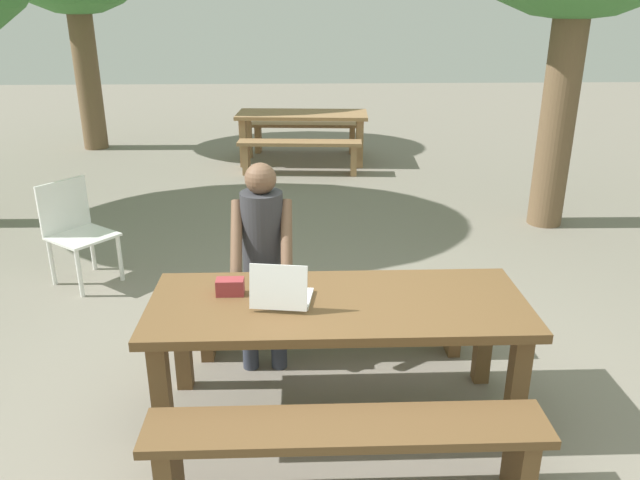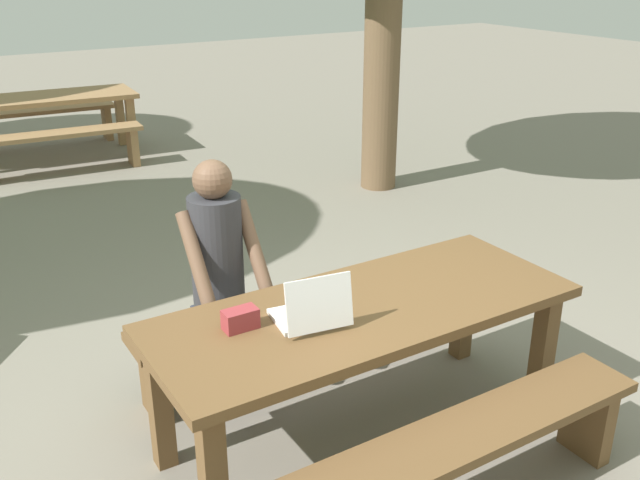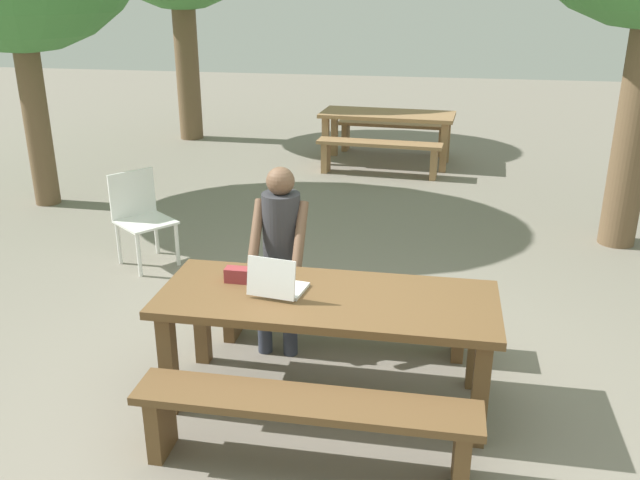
{
  "view_description": "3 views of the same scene",
  "coord_description": "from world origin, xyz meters",
  "px_view_note": "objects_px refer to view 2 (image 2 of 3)",
  "views": [
    {
      "loc": [
        -0.2,
        -2.92,
        2.18
      ],
      "look_at": [
        -0.09,
        0.25,
        0.95
      ],
      "focal_mm": 34.79,
      "sensor_mm": 36.0,
      "label": 1
    },
    {
      "loc": [
        -1.68,
        -2.33,
        2.2
      ],
      "look_at": [
        -0.09,
        0.25,
        0.95
      ],
      "focal_mm": 39.85,
      "sensor_mm": 36.0,
      "label": 2
    },
    {
      "loc": [
        0.59,
        -3.57,
        2.45
      ],
      "look_at": [
        -0.09,
        0.25,
        0.95
      ],
      "focal_mm": 38.3,
      "sensor_mm": 36.0,
      "label": 3
    }
  ],
  "objects_px": {
    "picnic_table_front": "(365,324)",
    "small_pouch": "(240,319)",
    "person_seated": "(221,271)",
    "picnic_table_mid": "(49,105)",
    "laptop": "(312,311)"
  },
  "relations": [
    {
      "from": "picnic_table_front",
      "to": "small_pouch",
      "type": "distance_m",
      "value": 0.6
    },
    {
      "from": "small_pouch",
      "to": "person_seated",
      "type": "xyz_separation_m",
      "value": [
        0.15,
        0.53,
        -0.02
      ]
    },
    {
      "from": "small_pouch",
      "to": "picnic_table_mid",
      "type": "xyz_separation_m",
      "value": [
        0.44,
        5.74,
        -0.15
      ]
    },
    {
      "from": "person_seated",
      "to": "picnic_table_mid",
      "type": "height_order",
      "value": "person_seated"
    },
    {
      "from": "picnic_table_front",
      "to": "small_pouch",
      "type": "height_order",
      "value": "small_pouch"
    },
    {
      "from": "person_seated",
      "to": "small_pouch",
      "type": "bearing_deg",
      "value": -105.63
    },
    {
      "from": "picnic_table_front",
      "to": "picnic_table_mid",
      "type": "height_order",
      "value": "picnic_table_mid"
    },
    {
      "from": "small_pouch",
      "to": "person_seated",
      "type": "height_order",
      "value": "person_seated"
    },
    {
      "from": "picnic_table_front",
      "to": "laptop",
      "type": "distance_m",
      "value": 0.34
    },
    {
      "from": "person_seated",
      "to": "picnic_table_mid",
      "type": "xyz_separation_m",
      "value": [
        0.29,
        5.22,
        -0.13
      ]
    },
    {
      "from": "laptop",
      "to": "picnic_table_mid",
      "type": "height_order",
      "value": "laptop"
    },
    {
      "from": "picnic_table_front",
      "to": "laptop",
      "type": "xyz_separation_m",
      "value": [
        -0.3,
        -0.02,
        0.16
      ]
    },
    {
      "from": "laptop",
      "to": "picnic_table_mid",
      "type": "relative_size",
      "value": 0.18
    },
    {
      "from": "person_seated",
      "to": "picnic_table_front",
      "type": "bearing_deg",
      "value": -55.74
    },
    {
      "from": "picnic_table_front",
      "to": "laptop",
      "type": "relative_size",
      "value": 6.0
    }
  ]
}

